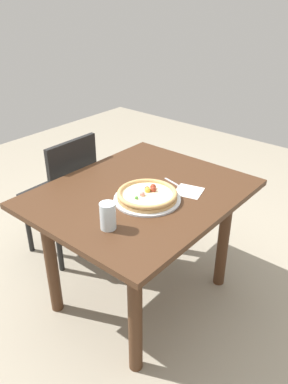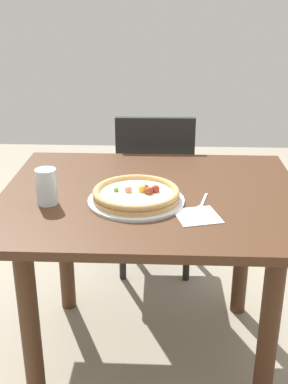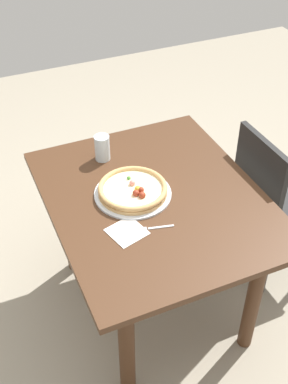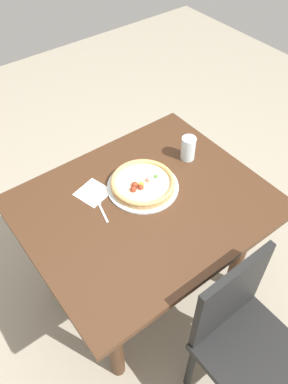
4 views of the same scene
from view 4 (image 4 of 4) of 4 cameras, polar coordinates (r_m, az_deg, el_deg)
ground_plane at (r=2.41m, az=0.13°, el=-13.35°), size 6.00×6.00×0.00m
dining_table at (r=1.90m, az=0.17°, el=-4.10°), size 1.13×0.93×0.74m
chair_near at (r=1.78m, az=14.49°, el=-20.30°), size 0.40×0.40×0.89m
plate at (r=1.87m, az=-0.17°, el=0.83°), size 0.35×0.35×0.01m
pizza at (r=1.85m, az=-0.18°, el=1.35°), size 0.31×0.31×0.05m
fork at (r=1.79m, az=-6.48°, el=-2.25°), size 0.05×0.16×0.00m
drinking_glass at (r=1.99m, az=6.57°, el=6.46°), size 0.07×0.07×0.13m
napkin at (r=1.86m, az=-7.57°, el=-0.10°), size 0.17×0.17×0.00m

